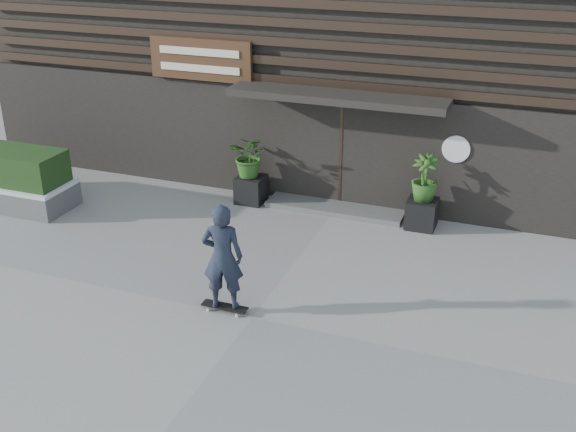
% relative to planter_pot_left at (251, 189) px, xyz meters
% --- Properties ---
extents(ground, '(80.00, 80.00, 0.00)m').
position_rel_planter_pot_left_xyz_m(ground, '(1.90, -4.40, -0.30)').
color(ground, gray).
rests_on(ground, ground).
extents(entrance_step, '(3.00, 0.80, 0.12)m').
position_rel_planter_pot_left_xyz_m(entrance_step, '(1.90, 0.20, -0.24)').
color(entrance_step, '#535451').
rests_on(entrance_step, ground).
extents(planter_pot_left, '(0.60, 0.60, 0.60)m').
position_rel_planter_pot_left_xyz_m(planter_pot_left, '(0.00, 0.00, 0.00)').
color(planter_pot_left, black).
rests_on(planter_pot_left, ground).
extents(bamboo_left, '(0.86, 0.75, 0.96)m').
position_rel_planter_pot_left_xyz_m(bamboo_left, '(0.00, 0.00, 0.78)').
color(bamboo_left, '#2D591E').
rests_on(bamboo_left, planter_pot_left).
extents(planter_pot_right, '(0.60, 0.60, 0.60)m').
position_rel_planter_pot_left_xyz_m(planter_pot_right, '(3.80, 0.00, 0.00)').
color(planter_pot_right, black).
rests_on(planter_pot_right, ground).
extents(bamboo_right, '(0.54, 0.54, 0.96)m').
position_rel_planter_pot_left_xyz_m(bamboo_right, '(3.80, 0.00, 0.78)').
color(bamboo_right, '#2D591E').
rests_on(bamboo_right, planter_pot_right).
extents(skateboarder, '(0.78, 0.59, 1.89)m').
position_rel_planter_pot_left_xyz_m(skateboarder, '(1.40, -4.36, 0.69)').
color(skateboarder, black).
rests_on(skateboarder, ground).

